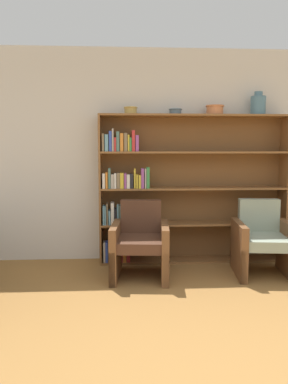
% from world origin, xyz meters
% --- Properties ---
extents(wall_back, '(12.00, 0.06, 2.75)m').
position_xyz_m(wall_back, '(0.00, 2.87, 1.38)').
color(wall_back, silver).
rests_on(wall_back, ground).
extents(bookshelf, '(2.41, 0.30, 1.89)m').
position_xyz_m(bookshelf, '(0.09, 2.70, 0.94)').
color(bookshelf, brown).
rests_on(bookshelf, ground).
extents(bowl_brass, '(0.17, 0.17, 0.09)m').
position_xyz_m(bowl_brass, '(-0.51, 2.68, 1.95)').
color(bowl_brass, tan).
rests_on(bowl_brass, bookshelf).
extents(bowl_copper, '(0.17, 0.17, 0.07)m').
position_xyz_m(bowl_copper, '(0.05, 2.68, 1.94)').
color(bowl_copper, slate).
rests_on(bowl_copper, bookshelf).
extents(bowl_olive, '(0.23, 0.23, 0.12)m').
position_xyz_m(bowl_olive, '(0.56, 2.68, 1.96)').
color(bowl_olive, '#C67547').
rests_on(bowl_olive, bookshelf).
extents(vase_tall, '(0.19, 0.19, 0.29)m').
position_xyz_m(vase_tall, '(1.11, 2.68, 2.02)').
color(vase_tall, slate).
rests_on(vase_tall, bookshelf).
extents(armchair_leather, '(0.70, 0.73, 0.86)m').
position_xyz_m(armchair_leather, '(-0.42, 2.11, 0.39)').
color(armchair_leather, brown).
rests_on(armchair_leather, ground).
extents(armchair_cushioned, '(0.72, 0.75, 0.86)m').
position_xyz_m(armchair_cushioned, '(1.02, 2.11, 0.39)').
color(armchair_cushioned, brown).
rests_on(armchair_cushioned, ground).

